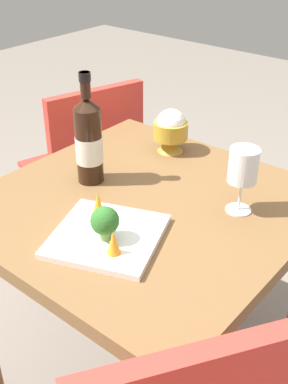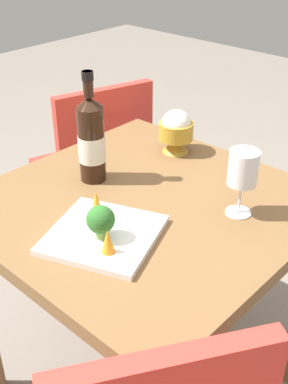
{
  "view_description": "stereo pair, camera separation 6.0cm",
  "coord_description": "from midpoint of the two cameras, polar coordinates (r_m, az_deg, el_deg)",
  "views": [
    {
      "loc": [
        0.72,
        -0.87,
        1.45
      ],
      "look_at": [
        0.0,
        0.0,
        0.77
      ],
      "focal_mm": 45.94,
      "sensor_mm": 36.0,
      "label": 1
    },
    {
      "loc": [
        0.76,
        -0.83,
        1.45
      ],
      "look_at": [
        0.0,
        0.0,
        0.77
      ],
      "focal_mm": 45.94,
      "sensor_mm": 36.0,
      "label": 2
    }
  ],
  "objects": [
    {
      "name": "chair_near_window",
      "position": [
        2.02,
        -4.46,
        3.88
      ],
      "size": [
        0.49,
        0.49,
        0.85
      ],
      "rotation": [
        0.0,
        0.0,
        1.29
      ],
      "color": "red",
      "rests_on": "ground_plane"
    },
    {
      "name": "dining_table",
      "position": [
        1.38,
        1.25,
        -4.49
      ],
      "size": [
        0.83,
        0.83,
        0.74
      ],
      "color": "brown",
      "rests_on": "ground_plane"
    },
    {
      "name": "rice_bowl",
      "position": [
        1.57,
        4.85,
        7.13
      ],
      "size": [
        0.11,
        0.11,
        0.14
      ],
      "color": "gold",
      "rests_on": "dining_table"
    },
    {
      "name": "broccoli_floret",
      "position": [
        1.14,
        -3.55,
        -3.31
      ],
      "size": [
        0.07,
        0.07,
        0.09
      ],
      "color": "#729E4C",
      "rests_on": "serving_plate"
    },
    {
      "name": "carrot_garnish_left",
      "position": [
        1.23,
        -4.15,
        -1.38
      ],
      "size": [
        0.04,
        0.04,
        0.07
      ],
      "color": "orange",
      "rests_on": "serving_plate"
    },
    {
      "name": "serving_plate",
      "position": [
        1.19,
        -3.3,
        -5.01
      ],
      "size": [
        0.32,
        0.32,
        0.02
      ],
      "rotation": [
        0.0,
        0.0,
        0.37
      ],
      "color": "white",
      "rests_on": "dining_table"
    },
    {
      "name": "wine_bottle",
      "position": [
        1.39,
        -4.89,
        6.09
      ],
      "size": [
        0.08,
        0.08,
        0.32
      ],
      "color": "black",
      "rests_on": "dining_table"
    },
    {
      "name": "carrot_garnish_right",
      "position": [
        1.11,
        -2.65,
        -5.75
      ],
      "size": [
        0.03,
        0.03,
        0.06
      ],
      "color": "orange",
      "rests_on": "serving_plate"
    },
    {
      "name": "ground_plane",
      "position": [
        1.83,
        1.01,
        -21.14
      ],
      "size": [
        8.0,
        8.0,
        0.0
      ],
      "primitive_type": "plane",
      "color": "gray"
    },
    {
      "name": "wine_glass",
      "position": [
        1.25,
        12.8,
        2.53
      ],
      "size": [
        0.08,
        0.08,
        0.18
      ],
      "color": "white",
      "rests_on": "dining_table"
    }
  ]
}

